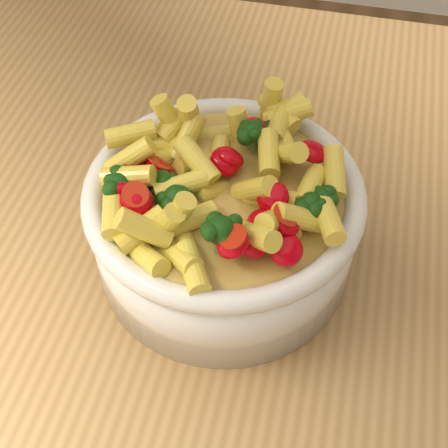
# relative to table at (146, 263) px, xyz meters

# --- Properties ---
(table) EXTENTS (1.20, 0.80, 0.90)m
(table) POSITION_rel_table_xyz_m (0.00, 0.00, 0.00)
(table) COLOR #AF814B
(table) RESTS_ON ground
(serving_bowl) EXTENTS (0.24, 0.24, 0.10)m
(serving_bowl) POSITION_rel_table_xyz_m (0.10, -0.05, 0.15)
(serving_bowl) COLOR white
(serving_bowl) RESTS_ON table
(pasta_salad) EXTENTS (0.19, 0.19, 0.04)m
(pasta_salad) POSITION_rel_table_xyz_m (0.10, -0.05, 0.22)
(pasta_salad) COLOR #F6DC4D
(pasta_salad) RESTS_ON serving_bowl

